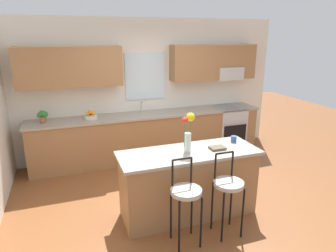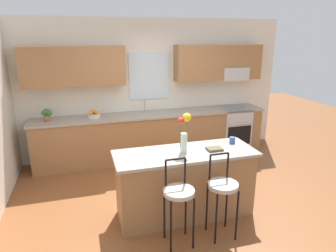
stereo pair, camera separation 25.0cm
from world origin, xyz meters
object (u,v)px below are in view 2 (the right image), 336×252
kitchen_island (185,183)px  cookbook (214,149)px  flower_vase (184,131)px  mug_ceramic (232,140)px  fruit_bowl_oranges (94,115)px  oven_range (232,129)px  bar_stool_near (179,195)px  bar_stool_middle (223,189)px  potted_plant_small (47,114)px

kitchen_island → cookbook: cookbook is taller
flower_vase → mug_ceramic: bearing=9.6°
mug_ceramic → kitchen_island: bearing=-170.2°
flower_vase → fruit_bowl_oranges: (-1.03, 2.09, -0.23)m
oven_range → fruit_bowl_oranges: fruit_bowl_oranges is taller
bar_stool_near → mug_ceramic: bar_stool_near is taller
mug_ceramic → fruit_bowl_oranges: bearing=132.6°
bar_stool_middle → cookbook: bar_stool_middle is taller
flower_vase → fruit_bowl_oranges: bearing=116.3°
cookbook → fruit_bowl_oranges: bearing=124.2°
oven_range → fruit_bowl_oranges: 2.90m
mug_ceramic → cookbook: 0.39m
oven_range → bar_stool_middle: bearing=-120.3°
kitchen_island → fruit_bowl_oranges: 2.39m
flower_vase → cookbook: size_ratio=2.63×
flower_vase → mug_ceramic: 0.81m
mug_ceramic → fruit_bowl_oranges: size_ratio=0.37×
kitchen_island → fruit_bowl_oranges: bearing=116.8°
oven_range → fruit_bowl_oranges: (-2.86, 0.03, 0.51)m
flower_vase → bar_stool_middle: bearing=-61.9°
kitchen_island → cookbook: size_ratio=9.35×
flower_vase → kitchen_island: bearing=2.6°
oven_range → kitchen_island: same height
kitchen_island → flower_vase: 0.74m
flower_vase → cookbook: flower_vase is taller
oven_range → flower_vase: bearing=-131.6°
bar_stool_near → cookbook: bar_stool_near is taller
kitchen_island → mug_ceramic: 0.91m
bar_stool_middle → cookbook: size_ratio=5.21×
bar_stool_middle → mug_ceramic: bar_stool_middle is taller
cookbook → potted_plant_small: bearing=136.7°
oven_range → mug_ceramic: 2.26m
kitchen_island → bar_stool_near: 0.64m
bar_stool_middle → flower_vase: 0.85m
potted_plant_small → mug_ceramic: bearing=-36.9°
fruit_bowl_oranges → potted_plant_small: bearing=-179.6°
fruit_bowl_oranges → potted_plant_small: size_ratio=1.08×
kitchen_island → flower_vase: flower_vase is taller
bar_stool_near → bar_stool_middle: (0.55, 0.00, 0.00)m
oven_range → kitchen_island: (-1.80, -2.06, 0.00)m
bar_stool_near → potted_plant_small: 3.10m
oven_range → cookbook: size_ratio=4.60×
kitchen_island → bar_stool_middle: 0.64m
oven_range → potted_plant_small: bearing=179.6°
bar_stool_near → fruit_bowl_oranges: 2.78m
bar_stool_near → flower_vase: 0.84m
mug_ceramic → cookbook: mug_ceramic is taller
bar_stool_near → fruit_bowl_oranges: (-0.78, 2.64, 0.34)m
oven_range → mug_ceramic: bearing=-118.8°
potted_plant_small → kitchen_island: bearing=-48.2°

